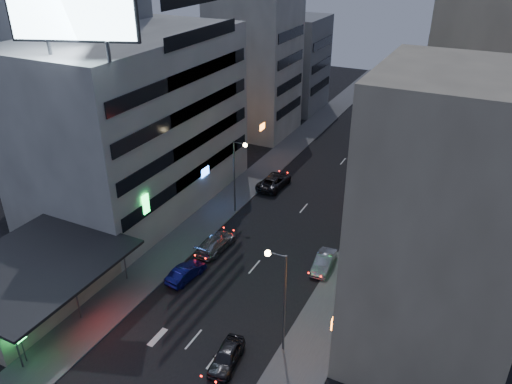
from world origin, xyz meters
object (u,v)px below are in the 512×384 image
Objects in this scene: parked_car_left at (274,181)px; road_car_silver at (216,243)px; parked_car_right_near at (226,356)px; parked_car_right_mid at (324,262)px; parked_car_right_far at (381,173)px; road_car_blue at (186,273)px.

parked_car_left is 1.11× the size of road_car_silver.
parked_car_right_mid is at bearing 73.41° from parked_car_right_near.
road_car_silver is at bearing -117.11° from parked_car_right_far.
parked_car_right_far is (0.00, 20.54, 0.10)m from parked_car_right_mid.
road_car_blue is at bearing 93.44° from parked_car_left.
parked_car_right_far is 29.07m from road_car_blue.
parked_car_right_mid is at bearing -169.04° from road_car_silver.
road_car_silver is (-7.85, 11.87, 0.04)m from parked_car_right_near.
parked_car_right_near is 0.81× the size of road_car_silver.
parked_car_right_mid is 10.26m from road_car_silver.
parked_car_left reaches higher than parked_car_right_mid.
road_car_silver is (-0.03, 5.07, 0.05)m from road_car_blue.
parked_car_right_near is 13.70m from parked_car_right_mid.
parked_car_left is 13.21m from parked_car_right_far.
parked_car_right_far is 1.07× the size of road_car_silver.
parked_car_right_near is 0.76× the size of parked_car_right_far.
parked_car_right_mid is 0.74× the size of parked_car_left.
parked_car_right_near is at bearing 145.99° from road_car_blue.
parked_car_right_near is at bearing -103.54° from parked_car_right_mid.
road_car_blue is at bearing -150.34° from parked_car_right_mid.
parked_car_left reaches higher than road_car_blue.
parked_car_right_far is at bearing -112.79° from road_car_silver.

